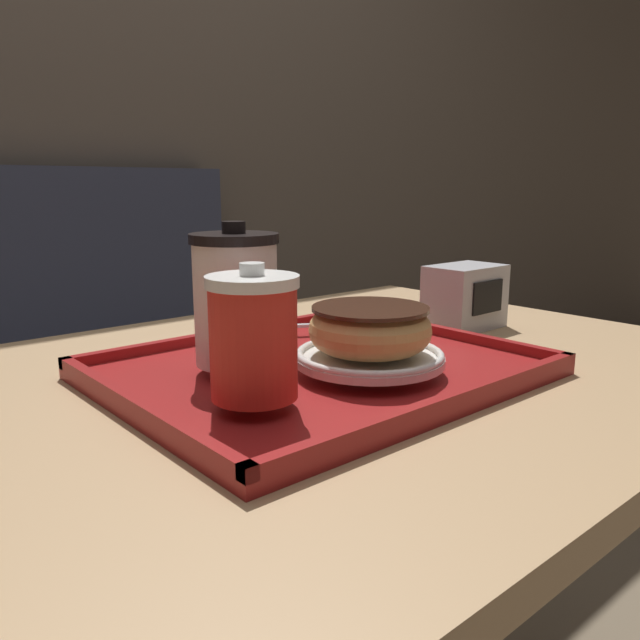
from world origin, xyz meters
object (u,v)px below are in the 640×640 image
Objects in this scene: coffee_cup_rear at (236,298)px; napkin_dispenser at (465,297)px; coffee_cup_front at (253,336)px; donut_chocolate_glazed at (370,328)px; spoon at (347,322)px.

napkin_dispenser is at bearing 1.03° from coffee_cup_rear.
coffee_cup_front is 0.93× the size of donut_chocolate_glazed.
donut_chocolate_glazed is 0.32m from napkin_dispenser.
coffee_cup_front reaches higher than napkin_dispenser.
coffee_cup_front is at bearing -115.79° from coffee_cup_rear.
napkin_dispenser is at bearing 18.45° from donut_chocolate_glazed.
donut_chocolate_glazed is at bearing -96.44° from spoon.
coffee_cup_rear reaches higher than napkin_dispenser.
coffee_cup_rear is 1.31× the size of napkin_dispenser.
coffee_cup_rear reaches higher than coffee_cup_front.
coffee_cup_rear is at bearing 138.10° from donut_chocolate_glazed.
napkin_dispenser reaches higher than donut_chocolate_glazed.
spoon is at bearing 31.21° from coffee_cup_front.
spoon is (0.26, 0.16, -0.05)m from coffee_cup_front.
donut_chocolate_glazed is 1.14× the size of napkin_dispenser.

